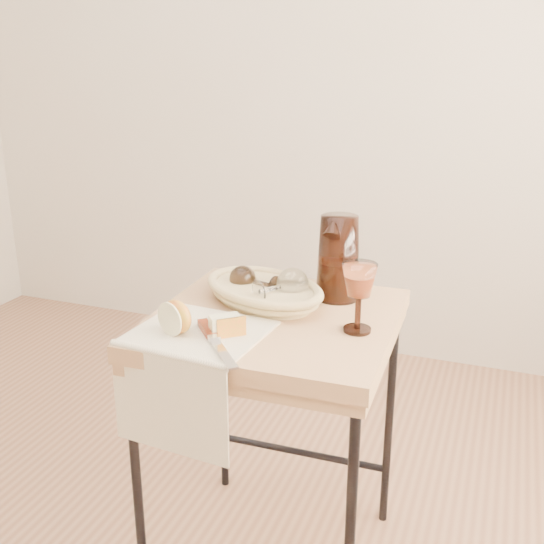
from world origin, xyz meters
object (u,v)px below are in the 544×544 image
at_px(tea_towel, 199,332).
at_px(pitcher, 338,258).
at_px(side_table, 275,445).
at_px(wine_goblet, 359,298).
at_px(goblet_lying_b, 278,287).
at_px(apple_half, 177,317).
at_px(table_knife, 215,340).
at_px(bread_basket, 264,293).
at_px(goblet_lying_a, 256,282).

bearing_deg(tea_towel, pitcher, 59.24).
bearing_deg(side_table, wine_goblet, -6.31).
relative_size(side_table, pitcher, 2.84).
xyz_separation_m(goblet_lying_b, apple_half, (-0.16, -0.25, -0.01)).
distance_m(tea_towel, goblet_lying_b, 0.25).
height_order(tea_towel, table_knife, table_knife).
bearing_deg(apple_half, bread_basket, 88.02).
xyz_separation_m(side_table, goblet_lying_a, (-0.09, 0.09, 0.42)).
height_order(side_table, pitcher, pitcher).
bearing_deg(tea_towel, goblet_lying_b, 66.93).
height_order(bread_basket, goblet_lying_b, goblet_lying_b).
distance_m(side_table, goblet_lying_b, 0.43).
height_order(bread_basket, table_knife, bread_basket).
xyz_separation_m(side_table, pitcher, (0.11, 0.17, 0.49)).
distance_m(bread_basket, goblet_lying_b, 0.06).
bearing_deg(goblet_lying_b, bread_basket, 102.89).
distance_m(goblet_lying_b, apple_half, 0.29).
distance_m(tea_towel, wine_goblet, 0.38).
height_order(goblet_lying_a, table_knife, goblet_lying_a).
distance_m(wine_goblet, apple_half, 0.42).
relative_size(bread_basket, pitcher, 1.20).
bearing_deg(apple_half, goblet_lying_a, 94.17).
xyz_separation_m(side_table, bread_basket, (-0.06, 0.07, 0.40)).
height_order(tea_towel, wine_goblet, wine_goblet).
xyz_separation_m(tea_towel, goblet_lying_a, (0.04, 0.25, 0.05)).
distance_m(goblet_lying_b, table_knife, 0.28).
bearing_deg(pitcher, table_knife, -117.58).
relative_size(bread_basket, goblet_lying_b, 2.31).
relative_size(side_table, wine_goblet, 4.44).
relative_size(goblet_lying_b, apple_half, 1.58).
bearing_deg(goblet_lying_a, pitcher, -142.18).
xyz_separation_m(tea_towel, pitcher, (0.24, 0.34, 0.11)).
relative_size(tea_towel, wine_goblet, 1.75).
bearing_deg(goblet_lying_b, table_knife, -155.52).
bearing_deg(tea_towel, side_table, 57.35).
bearing_deg(goblet_lying_b, pitcher, -11.81).
xyz_separation_m(tea_towel, table_knife, (0.07, -0.05, 0.01)).
height_order(side_table, apple_half, apple_half).
bearing_deg(pitcher, bread_basket, -153.49).
distance_m(goblet_lying_b, wine_goblet, 0.24).
relative_size(side_table, apple_half, 8.65).
distance_m(bread_basket, table_knife, 0.29).
bearing_deg(wine_goblet, bread_basket, 160.41).
height_order(goblet_lying_b, pitcher, pitcher).
bearing_deg(tea_towel, table_knife, -33.38).
distance_m(side_table, tea_towel, 0.43).
height_order(tea_towel, goblet_lying_a, goblet_lying_a).
bearing_deg(wine_goblet, goblet_lying_a, 159.73).
height_order(bread_basket, apple_half, apple_half).
xyz_separation_m(wine_goblet, apple_half, (-0.38, -0.17, -0.04)).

